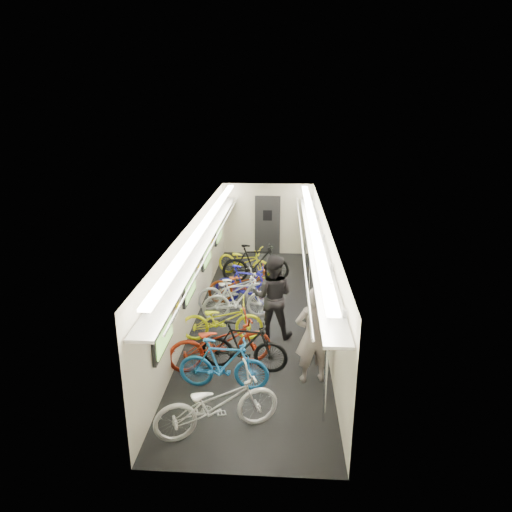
# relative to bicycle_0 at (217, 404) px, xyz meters

# --- Properties ---
(train_car_shell) EXTENTS (10.00, 10.00, 10.00)m
(train_car_shell) POSITION_rel_bicycle_0_xyz_m (0.05, 4.86, 1.14)
(train_car_shell) COLOR black
(train_car_shell) RESTS_ON ground
(bicycle_0) EXTENTS (2.06, 1.35, 1.02)m
(bicycle_0) POSITION_rel_bicycle_0_xyz_m (0.00, 0.00, 0.00)
(bicycle_0) COLOR silver
(bicycle_0) RESTS_ON ground
(bicycle_1) EXTENTS (1.65, 0.55, 0.98)m
(bicycle_1) POSITION_rel_bicycle_0_xyz_m (-0.05, 1.15, -0.02)
(bicycle_1) COLOR #1D66AF
(bicycle_1) RESTS_ON ground
(bicycle_2) EXTENTS (2.13, 1.34, 1.06)m
(bicycle_2) POSITION_rel_bicycle_0_xyz_m (-0.21, 1.85, 0.02)
(bicycle_2) COLOR maroon
(bicycle_2) RESTS_ON ground
(bicycle_3) EXTENTS (1.74, 0.69, 1.02)m
(bicycle_3) POSITION_rel_bicycle_0_xyz_m (0.25, 1.78, -0.00)
(bicycle_3) COLOR black
(bicycle_3) RESTS_ON ground
(bicycle_4) EXTENTS (1.81, 0.78, 0.92)m
(bicycle_4) POSITION_rel_bicycle_0_xyz_m (-0.32, 2.94, -0.05)
(bicycle_4) COLOR yellow
(bicycle_4) RESTS_ON ground
(bicycle_5) EXTENTS (1.78, 0.92, 1.03)m
(bicycle_5) POSITION_rel_bicycle_0_xyz_m (-0.07, 3.97, 0.00)
(bicycle_5) COLOR silver
(bicycle_5) RESTS_ON ground
(bicycle_6) EXTENTS (1.93, 1.18, 0.96)m
(bicycle_6) POSITION_rel_bicycle_0_xyz_m (-0.26, 4.59, -0.03)
(bicycle_6) COLOR #A9AAAE
(bicycle_6) RESTS_ON ground
(bicycle_7) EXTENTS (1.78, 0.83, 1.03)m
(bicycle_7) POSITION_rel_bicycle_0_xyz_m (0.05, 4.85, 0.00)
(bicycle_7) COLOR #1B1A9C
(bicycle_7) RESTS_ON ground
(bicycle_8) EXTENTS (1.92, 0.87, 0.97)m
(bicycle_8) POSITION_rel_bicycle_0_xyz_m (-0.02, 4.94, -0.03)
(bicycle_8) COLOR maroon
(bicycle_8) RESTS_ON ground
(bicycle_9) EXTENTS (1.96, 0.73, 1.15)m
(bicycle_9) POSITION_rel_bicycle_0_xyz_m (0.19, 6.33, 0.06)
(bicycle_9) COLOR black
(bicycle_9) RESTS_ON ground
(bicycle_10) EXTENTS (1.84, 1.27, 0.92)m
(bicycle_10) POSITION_rel_bicycle_0_xyz_m (-0.19, 6.86, -0.05)
(bicycle_10) COLOR yellow
(bicycle_10) RESTS_ON ground
(passenger_near) EXTENTS (0.75, 0.58, 1.84)m
(passenger_near) POSITION_rel_bicycle_0_xyz_m (1.53, 1.51, 0.41)
(passenger_near) COLOR gray
(passenger_near) RESTS_ON ground
(passenger_mid) EXTENTS (0.98, 0.81, 1.85)m
(passenger_mid) POSITION_rel_bicycle_0_xyz_m (0.75, 3.22, 0.42)
(passenger_mid) COLOR black
(passenger_mid) RESTS_ON ground
(backpack) EXTENTS (0.28, 0.19, 0.38)m
(backpack) POSITION_rel_bicycle_0_xyz_m (1.85, 2.24, 0.77)
(backpack) COLOR red
(backpack) RESTS_ON passenger_near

